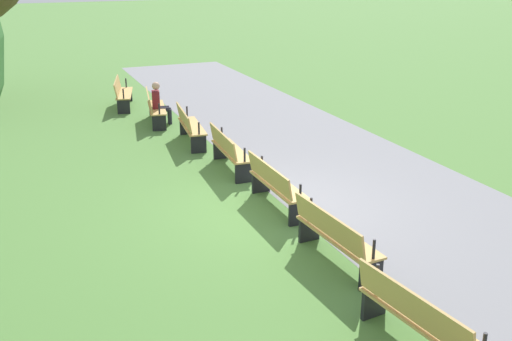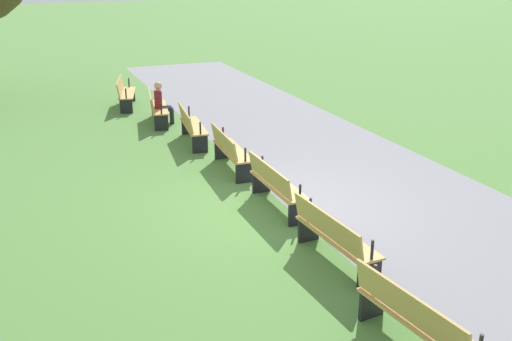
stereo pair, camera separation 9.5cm
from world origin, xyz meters
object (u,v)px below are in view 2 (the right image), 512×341
(bench_1, at_px, (157,107))
(person_seated, at_px, (162,102))
(bench_2, at_px, (191,125))
(bench_5, at_px, (333,236))
(bench_0, at_px, (125,92))
(bench_6, at_px, (415,320))
(bench_3, at_px, (230,150))
(bench_4, at_px, (275,184))

(bench_1, height_order, person_seated, person_seated)
(bench_2, distance_m, bench_5, 6.90)
(bench_0, distance_m, bench_1, 2.30)
(bench_0, distance_m, bench_6, 13.75)
(bench_2, xyz_separation_m, bench_3, (2.30, 0.21, 0.00))
(bench_0, distance_m, bench_4, 9.20)
(bench_4, height_order, person_seated, person_seated)
(bench_3, height_order, person_seated, person_seated)
(bench_1, height_order, bench_4, same)
(bench_5, xyz_separation_m, person_seated, (-9.05, -0.43, 0.16))
(bench_1, height_order, bench_2, same)
(bench_5, bearing_deg, bench_6, -8.57)
(bench_4, xyz_separation_m, person_seated, (-6.74, -0.50, 0.16))
(bench_0, xyz_separation_m, bench_2, (4.53, 0.82, 0.00))
(bench_1, relative_size, bench_6, 1.01)
(bench_1, distance_m, bench_5, 9.20)
(person_seated, bearing_deg, bench_5, 13.01)
(bench_1, height_order, bench_5, same)
(bench_1, relative_size, person_seated, 1.54)
(bench_3, relative_size, bench_4, 1.01)
(bench_1, bearing_deg, bench_4, 15.44)
(bench_5, height_order, person_seated, person_seated)
(bench_3, distance_m, bench_4, 2.30)
(bench_3, xyz_separation_m, person_seated, (-4.44, -0.43, 0.16))
(bench_4, xyz_separation_m, bench_5, (2.30, -0.07, 0.00))
(bench_4, height_order, bench_5, same)
(bench_0, bearing_deg, bench_2, 24.02)
(person_seated, bearing_deg, bench_2, 16.20)
(bench_1, xyz_separation_m, bench_5, (9.18, 0.55, 0.00))
(bench_1, xyz_separation_m, bench_4, (6.88, 0.62, 0.00))
(bench_3, distance_m, bench_6, 6.90)
(bench_2, relative_size, person_seated, 1.54)
(bench_5, bearing_deg, bench_3, 176.56)
(bench_1, relative_size, bench_3, 1.02)
(bench_3, relative_size, bench_6, 0.99)
(bench_0, xyz_separation_m, bench_5, (11.43, 1.03, 0.00))
(bench_4, bearing_deg, person_seated, -175.79)
(bench_2, xyz_separation_m, bench_5, (6.90, 0.21, 0.00))
(bench_6, relative_size, person_seated, 1.54)
(bench_0, bearing_deg, bench_5, 18.88)
(bench_0, bearing_deg, person_seated, 27.86)
(bench_1, distance_m, bench_6, 11.48)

